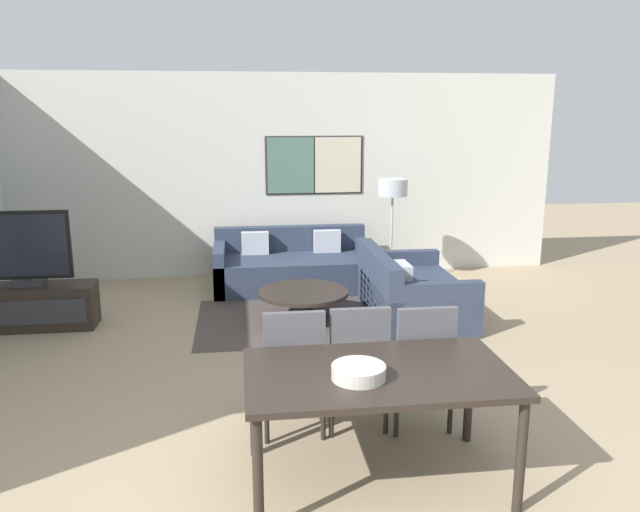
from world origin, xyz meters
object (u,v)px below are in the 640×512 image
object	(u,v)px
sofa_main	(293,267)
sofa_side	(408,295)
coffee_table	(303,298)
dining_chair_left	(293,366)
fruit_bowl	(359,371)
television	(23,249)
dining_chair_right	(421,360)
tv_console	(30,307)
floor_lamp	(393,194)
dining_table	(378,382)
dining_chair_centre	(357,361)

from	to	relation	value
sofa_main	sofa_side	world-z (taller)	same
sofa_side	coffee_table	xyz separation A→B (m)	(-1.18, 0.03, -0.00)
dining_chair_left	fruit_bowl	bearing A→B (deg)	-67.31
television	sofa_main	world-z (taller)	television
dining_chair_right	coffee_table	bearing A→B (deg)	103.16
tv_console	floor_lamp	bearing A→B (deg)	14.93
floor_lamp	dining_chair_left	bearing A→B (deg)	-113.54
dining_chair_right	floor_lamp	distance (m)	3.91
sofa_side	dining_table	size ratio (longest dim) A/B	0.99
coffee_table	dining_chair_centre	world-z (taller)	dining_chair_centre
tv_console	sofa_side	distance (m)	4.13
floor_lamp	dining_chair_right	bearing A→B (deg)	-100.63
dining_chair_left	floor_lamp	size ratio (longest dim) A/B	0.67
sofa_side	coffee_table	world-z (taller)	sofa_side
dining_chair_left	dining_chair_right	bearing A→B (deg)	-1.66
sofa_main	dining_table	xyz separation A→B (m)	(0.13, -4.56, 0.42)
sofa_main	sofa_side	size ratio (longest dim) A/B	1.27
tv_console	sofa_main	xyz separation A→B (m)	(2.94, 1.28, 0.02)
sofa_main	television	bearing A→B (deg)	-156.56
dining_chair_centre	floor_lamp	xyz separation A→B (m)	(1.17, 3.72, 0.70)
sofa_main	fruit_bowl	distance (m)	4.69
tv_console	sofa_side	size ratio (longest dim) A/B	0.85
tv_console	dining_table	distance (m)	4.52
coffee_table	television	bearing A→B (deg)	177.69
television	dining_chair_centre	world-z (taller)	television
dining_chair_centre	fruit_bowl	bearing A→B (deg)	-100.16
dining_chair_right	sofa_side	bearing A→B (deg)	76.68
floor_lamp	tv_console	bearing A→B (deg)	-165.07
sofa_main	dining_chair_left	xyz separation A→B (m)	(-0.33, -3.90, 0.27)
dining_chair_centre	dining_table	bearing A→B (deg)	-90.00
television	floor_lamp	world-z (taller)	floor_lamp
tv_console	coffee_table	bearing A→B (deg)	-2.30
floor_lamp	coffee_table	bearing A→B (deg)	-136.15
sofa_side	coffee_table	bearing A→B (deg)	88.37
sofa_side	fruit_bowl	bearing A→B (deg)	159.72
dining_chair_left	dining_chair_centre	world-z (taller)	same
coffee_table	dining_chair_right	size ratio (longest dim) A/B	1.04
dining_table	floor_lamp	world-z (taller)	floor_lamp
dining_chair_right	fruit_bowl	distance (m)	0.99
sofa_side	dining_chair_left	size ratio (longest dim) A/B	1.67
tv_console	television	xyz separation A→B (m)	(0.00, 0.00, 0.63)
sofa_main	fruit_bowl	world-z (taller)	fruit_bowl
dining_chair_left	fruit_bowl	xyz separation A→B (m)	(0.32, -0.77, 0.27)
dining_chair_left	floor_lamp	world-z (taller)	floor_lamp
dining_chair_centre	coffee_table	bearing A→B (deg)	92.98
dining_chair_centre	dining_chair_right	world-z (taller)	same
tv_console	television	bearing A→B (deg)	90.00
coffee_table	fruit_bowl	world-z (taller)	fruit_bowl
dining_table	fruit_bowl	world-z (taller)	fruit_bowl
dining_chair_centre	dining_chair_right	xyz separation A→B (m)	(0.46, -0.05, 0.00)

